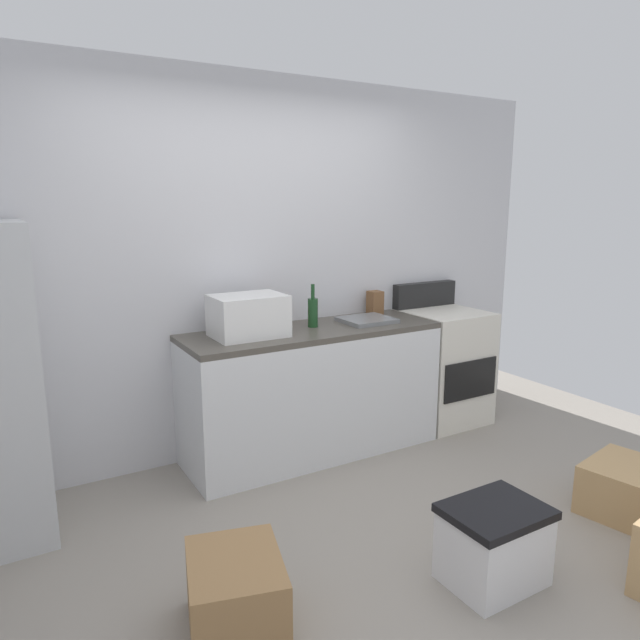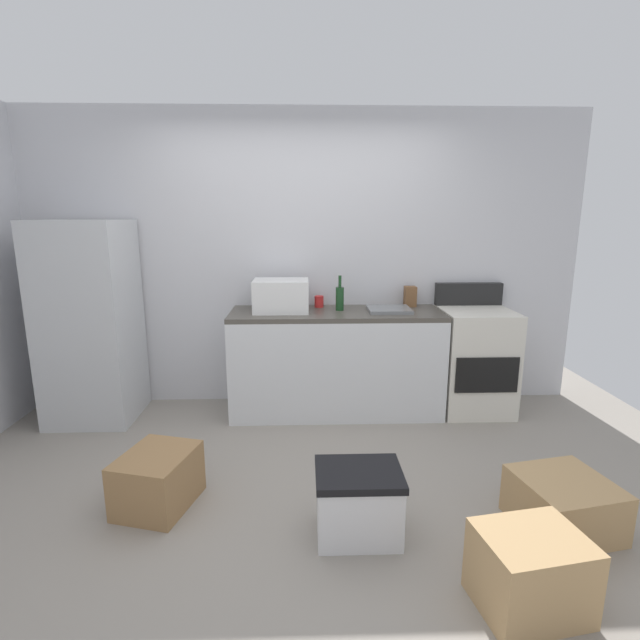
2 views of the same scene
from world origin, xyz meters
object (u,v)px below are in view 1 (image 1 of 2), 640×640
cardboard_box_medium (633,491)px  microwave (248,316)px  stove_oven (443,364)px  storage_bin (494,544)px  wine_bottle (313,311)px  knife_block (375,303)px  coffee_mug (281,319)px  cardboard_box_small (236,596)px

cardboard_box_medium → microwave: bearing=134.0°
stove_oven → storage_bin: stove_oven is taller
wine_bottle → knife_block: 0.66m
stove_oven → wine_bottle: bearing=178.1°
stove_oven → knife_block: bearing=160.4°
coffee_mug → cardboard_box_small: size_ratio=0.22×
stove_oven → microwave: bearing=179.8°
wine_bottle → storage_bin: size_ratio=0.65×
microwave → cardboard_box_medium: size_ratio=0.97×
stove_oven → cardboard_box_small: bearing=-149.7°
wine_bottle → cardboard_box_small: 2.03m
coffee_mug → knife_block: bearing=0.3°
knife_block → cardboard_box_small: bearing=-139.1°
stove_oven → microwave: microwave is taller
microwave → storage_bin: 1.95m
stove_oven → wine_bottle: wine_bottle is taller
wine_bottle → cardboard_box_medium: (1.12, -1.71, -0.87)m
stove_oven → cardboard_box_medium: stove_oven is taller
cardboard_box_small → storage_bin: storage_bin is taller
stove_oven → cardboard_box_small: stove_oven is taller
stove_oven → coffee_mug: size_ratio=11.00×
knife_block → cardboard_box_small: (-1.82, -1.58, -0.83)m
microwave → storage_bin: bearing=-74.3°
knife_block → stove_oven: bearing=-19.6°
coffee_mug → stove_oven: bearing=-7.9°
coffee_mug → cardboard_box_medium: coffee_mug is taller
stove_oven → knife_block: (-0.55, 0.19, 0.52)m
coffee_mug → knife_block: knife_block is taller
wine_bottle → knife_block: (0.64, 0.15, -0.02)m
microwave → cardboard_box_medium: bearing=-46.0°
cardboard_box_medium → knife_block: bearing=104.4°
microwave → cardboard_box_medium: (1.62, -1.68, -0.89)m
knife_block → cardboard_box_small: knife_block is taller
coffee_mug → microwave: bearing=-150.7°
wine_bottle → storage_bin: 1.91m
storage_bin → cardboard_box_small: bearing=165.1°
coffee_mug → cardboard_box_small: 2.03m
cardboard_box_medium → storage_bin: storage_bin is taller
stove_oven → cardboard_box_medium: size_ratio=2.32×
knife_block → storage_bin: 2.15m
coffee_mug → wine_bottle: bearing=-41.0°
wine_bottle → coffee_mug: 0.24m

